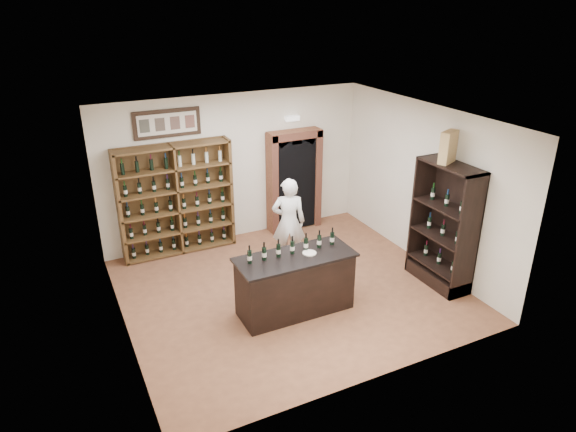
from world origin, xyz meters
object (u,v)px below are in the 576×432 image
object	(u,v)px
tasting_counter	(295,284)
shopkeeper	(289,222)
wine_shelf	(176,199)
counter_bottle_0	(250,257)
side_cabinet	(443,243)
wine_crate	(448,147)

from	to	relation	value
tasting_counter	shopkeeper	bearing A→B (deg)	67.49
wine_shelf	counter_bottle_0	size ratio (longest dim) A/B	7.33
counter_bottle_0	wine_shelf	bearing A→B (deg)	97.64
side_cabinet	wine_crate	size ratio (longest dim) A/B	4.17
shopkeeper	wine_crate	distance (m)	3.10
wine_shelf	shopkeeper	distance (m)	2.26
wine_crate	wine_shelf	bearing A→B (deg)	115.91
tasting_counter	side_cabinet	bearing A→B (deg)	-6.28
wine_shelf	wine_crate	xyz separation A→B (m)	(3.77, -3.13, 1.36)
side_cabinet	wine_crate	bearing A→B (deg)	119.34
wine_shelf	wine_crate	distance (m)	5.08
counter_bottle_0	side_cabinet	world-z (taller)	side_cabinet
tasting_counter	counter_bottle_0	xyz separation A→B (m)	(-0.72, 0.10, 0.61)
tasting_counter	counter_bottle_0	distance (m)	0.95
shopkeeper	wine_crate	xyz separation A→B (m)	(2.05, -1.69, 1.61)
wine_shelf	wine_crate	world-z (taller)	wine_crate
shopkeeper	wine_shelf	bearing A→B (deg)	-17.97
counter_bottle_0	side_cabinet	xyz separation A→B (m)	(3.44, -0.40, -0.35)
wine_shelf	shopkeeper	bearing A→B (deg)	-40.02
wine_crate	counter_bottle_0	bearing A→B (deg)	150.61
shopkeeper	tasting_counter	bearing A→B (deg)	89.54
wine_shelf	wine_crate	size ratio (longest dim) A/B	4.17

